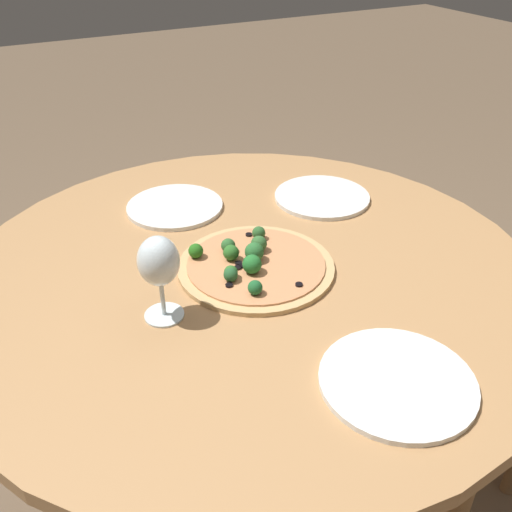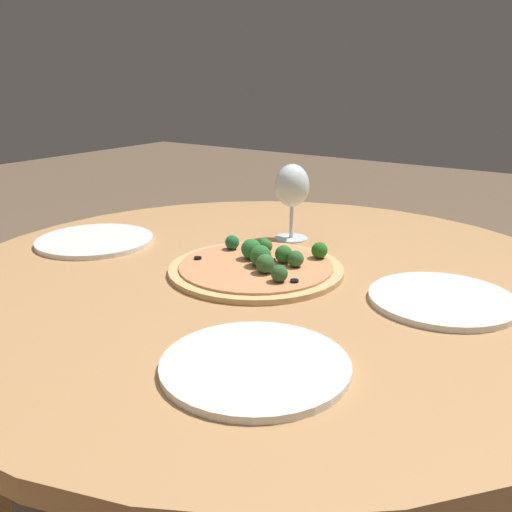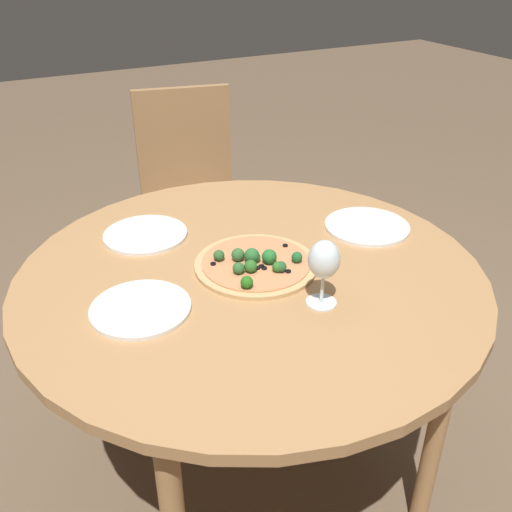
# 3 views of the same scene
# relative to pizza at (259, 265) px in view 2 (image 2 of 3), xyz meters

# --- Properties ---
(dining_table) EXTENTS (1.16, 1.16, 0.76)m
(dining_table) POSITION_rel_pizza_xyz_m (-0.02, -0.00, -0.08)
(dining_table) COLOR #A87A4C
(dining_table) RESTS_ON ground_plane
(pizza) EXTENTS (0.31, 0.31, 0.05)m
(pizza) POSITION_rel_pizza_xyz_m (0.00, 0.00, 0.00)
(pizza) COLOR tan
(pizza) RESTS_ON dining_table
(wine_glass) EXTENTS (0.07, 0.07, 0.16)m
(wine_glass) POSITION_rel_pizza_xyz_m (0.06, -0.21, 0.10)
(wine_glass) COLOR silver
(wine_glass) RESTS_ON dining_table
(plate_near) EXTENTS (0.23, 0.23, 0.01)m
(plate_near) POSITION_rel_pizza_xyz_m (-0.31, -0.05, -0.01)
(plate_near) COLOR silver
(plate_near) RESTS_ON dining_table
(plate_far) EXTENTS (0.24, 0.24, 0.01)m
(plate_far) POSITION_rel_pizza_xyz_m (0.38, 0.05, -0.01)
(plate_far) COLOR silver
(plate_far) RESTS_ON dining_table
(plate_side) EXTENTS (0.23, 0.23, 0.01)m
(plate_side) POSITION_rel_pizza_xyz_m (-0.19, 0.29, -0.01)
(plate_side) COLOR silver
(plate_side) RESTS_ON dining_table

